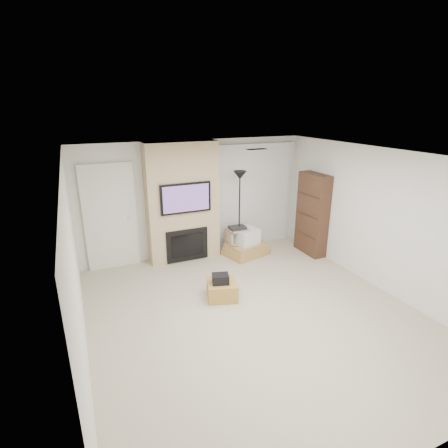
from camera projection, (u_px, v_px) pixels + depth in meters
name	position (u px, v px, depth m)	size (l,w,h in m)	color
floor	(254.00, 314.00, 5.60)	(5.00, 5.50, 0.00)	#B9AD91
ceiling	(259.00, 157.00, 4.79)	(5.00, 5.50, 0.00)	white
wall_back	(195.00, 199.00, 7.58)	(5.00, 2.50, 0.00)	silver
wall_front	(420.00, 357.00, 2.81)	(5.00, 2.50, 0.00)	silver
wall_left	(75.00, 272.00, 4.24)	(5.50, 2.50, 0.00)	silver
wall_right	(381.00, 220.00, 6.14)	(5.50, 2.50, 0.00)	silver
hvac_vent	(257.00, 149.00, 5.64)	(0.35, 0.18, 0.01)	silver
ottoman	(222.00, 290.00, 6.04)	(0.50, 0.50, 0.30)	#AC833A
black_bag	(220.00, 279.00, 5.92)	(0.28, 0.22, 0.16)	black
fireplace_wall	(183.00, 203.00, 7.27)	(1.50, 0.47, 2.50)	tan
entry_door	(111.00, 218.00, 6.93)	(1.02, 0.11, 2.14)	silver
vertical_blinds	(253.00, 192.00, 8.06)	(1.98, 0.10, 2.37)	silver
floor_lamp	(240.00, 190.00, 7.39)	(0.28, 0.28, 1.87)	black
av_stand	(237.00, 240.00, 7.73)	(0.45, 0.38, 0.66)	tan
box_stack	(246.00, 245.00, 7.76)	(1.04, 0.88, 0.60)	#B0884D
bookshelf	(312.00, 214.00, 7.67)	(0.30, 0.80, 1.80)	#372116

